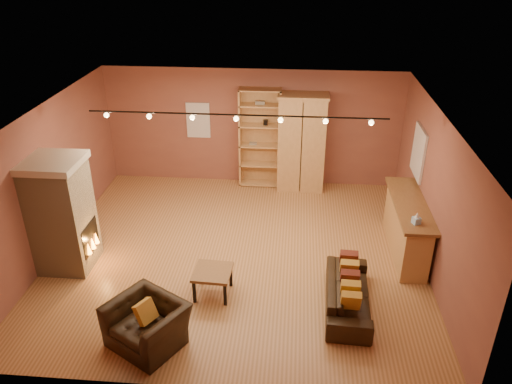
# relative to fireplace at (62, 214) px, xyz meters

# --- Properties ---
(floor) EXTENTS (7.00, 7.00, 0.00)m
(floor) POSITION_rel_fireplace_xyz_m (3.04, 0.60, -1.06)
(floor) COLOR #905D33
(floor) RESTS_ON ground
(ceiling) EXTENTS (7.00, 7.00, 0.00)m
(ceiling) POSITION_rel_fireplace_xyz_m (3.04, 0.60, 1.74)
(ceiling) COLOR brown
(ceiling) RESTS_ON back_wall
(back_wall) EXTENTS (7.00, 0.02, 2.80)m
(back_wall) POSITION_rel_fireplace_xyz_m (3.04, 3.85, 0.34)
(back_wall) COLOR brown
(back_wall) RESTS_ON floor
(left_wall) EXTENTS (0.02, 6.50, 2.80)m
(left_wall) POSITION_rel_fireplace_xyz_m (-0.46, 0.60, 0.34)
(left_wall) COLOR brown
(left_wall) RESTS_ON floor
(right_wall) EXTENTS (0.02, 6.50, 2.80)m
(right_wall) POSITION_rel_fireplace_xyz_m (6.54, 0.60, 0.34)
(right_wall) COLOR brown
(right_wall) RESTS_ON floor
(fireplace) EXTENTS (1.01, 0.98, 2.12)m
(fireplace) POSITION_rel_fireplace_xyz_m (0.00, 0.00, 0.00)
(fireplace) COLOR tan
(fireplace) RESTS_ON floor
(back_window) EXTENTS (0.56, 0.04, 0.86)m
(back_window) POSITION_rel_fireplace_xyz_m (1.74, 3.83, 0.49)
(back_window) COLOR silver
(back_window) RESTS_ON back_wall
(bookcase) EXTENTS (0.98, 0.38, 2.40)m
(bookcase) POSITION_rel_fireplace_xyz_m (3.23, 3.72, 0.16)
(bookcase) COLOR tan
(bookcase) RESTS_ON floor
(armoire) EXTENTS (1.15, 0.65, 2.33)m
(armoire) POSITION_rel_fireplace_xyz_m (4.21, 3.55, 0.11)
(armoire) COLOR tan
(armoire) RESTS_ON floor
(bar_counter) EXTENTS (0.60, 2.22, 1.06)m
(bar_counter) POSITION_rel_fireplace_xyz_m (6.24, 0.97, -0.52)
(bar_counter) COLOR tan
(bar_counter) RESTS_ON floor
(tissue_box) EXTENTS (0.17, 0.17, 0.23)m
(tissue_box) POSITION_rel_fireplace_xyz_m (6.19, 0.21, 0.09)
(tissue_box) COLOR #8BBBDF
(tissue_box) RESTS_ON bar_counter
(right_window) EXTENTS (0.05, 0.90, 1.00)m
(right_window) POSITION_rel_fireplace_xyz_m (6.51, 2.00, 0.59)
(right_window) COLOR silver
(right_window) RESTS_ON right_wall
(loveseat) EXTENTS (0.61, 1.81, 0.75)m
(loveseat) POSITION_rel_fireplace_xyz_m (5.03, -0.79, -0.69)
(loveseat) COLOR black
(loveseat) RESTS_ON floor
(armchair) EXTENTS (1.26, 1.13, 0.93)m
(armchair) POSITION_rel_fireplace_xyz_m (2.00, -1.86, -0.60)
(armchair) COLOR black
(armchair) RESTS_ON floor
(coffee_table) EXTENTS (0.65, 0.65, 0.47)m
(coffee_table) POSITION_rel_fireplace_xyz_m (2.78, -0.64, -0.66)
(coffee_table) COLOR brown
(coffee_table) RESTS_ON floor
(track_rail) EXTENTS (5.20, 0.09, 0.13)m
(track_rail) POSITION_rel_fireplace_xyz_m (3.04, 0.80, 1.62)
(track_rail) COLOR black
(track_rail) RESTS_ON ceiling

